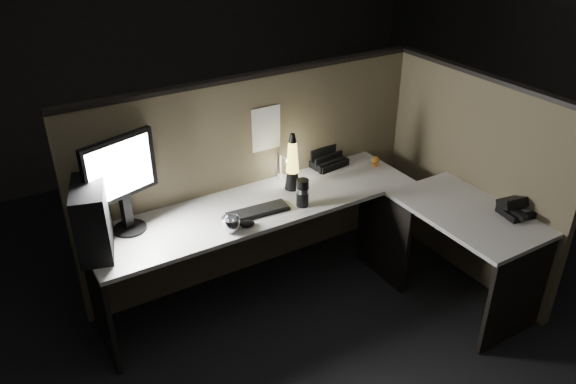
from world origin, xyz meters
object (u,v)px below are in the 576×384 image
keyboard (258,211)px  monitor (121,176)px  desk_phone (516,208)px  pc_tower (92,219)px  lava_lamp (292,166)px

keyboard → monitor: bearing=166.4°
keyboard → desk_phone: (1.44, -0.89, 0.04)m
pc_tower → monitor: 0.31m
keyboard → desk_phone: desk_phone is taller
monitor → desk_phone: size_ratio=2.61×
desk_phone → monitor: bearing=162.8°
monitor → desk_phone: monitor is taller
keyboard → lava_lamp: size_ratio=0.98×
pc_tower → desk_phone: bearing=-6.7°
pc_tower → monitor: (0.23, 0.13, 0.16)m
pc_tower → keyboard: bearing=8.8°
desk_phone → lava_lamp: bearing=145.0°
monitor → keyboard: (0.79, -0.25, -0.36)m
lava_lamp → desk_phone: bearing=-44.8°
keyboard → lava_lamp: (0.37, 0.17, 0.16)m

